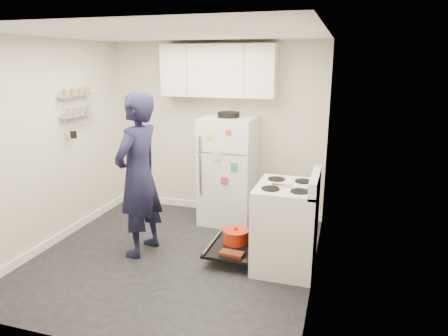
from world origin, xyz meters
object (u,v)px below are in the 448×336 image
(person, at_px, (138,176))
(open_oven_door, at_px, (234,241))
(electric_range, at_px, (285,227))
(refrigerator, at_px, (228,170))

(person, bearing_deg, open_oven_door, 107.41)
(electric_range, relative_size, open_oven_door, 1.54)
(refrigerator, bearing_deg, person, -119.95)
(open_oven_door, xyz_separation_m, refrigerator, (-0.38, 1.05, 0.56))
(electric_range, bearing_deg, person, -175.08)
(electric_range, height_order, open_oven_door, electric_range)
(refrigerator, height_order, person, person)
(open_oven_door, bearing_deg, refrigerator, 109.85)
(refrigerator, distance_m, person, 1.45)
(electric_range, relative_size, person, 0.58)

